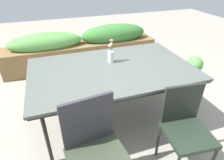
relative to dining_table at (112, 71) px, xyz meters
The scene contains 7 objects.
ground_plane 0.73m from the dining_table, 109.06° to the right, with size 12.00×12.00×0.00m, color gray.
dining_table is the anchor object (origin of this frame).
chair_near_left 0.98m from the dining_table, 117.16° to the right, with size 0.53×0.53×0.93m.
chair_near_right 0.99m from the dining_table, 63.39° to the right, with size 0.45×0.45×0.89m.
flower_vase 0.22m from the dining_table, 76.09° to the left, with size 0.07×0.07×0.29m.
planter_box 1.78m from the dining_table, 91.00° to the left, with size 3.00×0.51×0.79m.
potted_plant 1.78m from the dining_table, 15.30° to the left, with size 0.28×0.28×0.48m.
Camera 1 is at (-0.63, -1.84, 1.82)m, focal length 31.04 mm.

